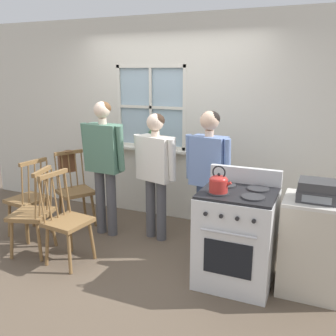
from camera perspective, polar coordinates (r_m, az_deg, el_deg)
The scene contains 15 objects.
ground_plane at distance 4.24m, azimuth -6.74°, elevation -13.75°, with size 16.00×16.00×0.00m, color brown.
wall_back at distance 5.03m, azimuth 0.94°, elevation 7.00°, with size 6.40×0.16×2.70m.
chair_by_window at distance 5.09m, azimuth -13.98°, elevation -3.52°, with size 0.56×0.57×0.99m.
chair_near_wall at distance 4.44m, azimuth -19.88°, elevation -6.68°, with size 0.49×0.51×0.99m.
chair_center_cluster at distance 4.13m, azimuth -15.15°, elevation -7.92°, with size 0.45×0.47×0.99m.
chair_near_stove at distance 4.94m, azimuth -20.45°, elevation -4.60°, with size 0.46×0.48×0.99m.
person_elderly_left at distance 4.58m, azimuth -9.74°, elevation 1.81°, with size 0.60×0.24×1.66m.
person_teen_center at distance 4.41m, azimuth -1.91°, elevation 0.53°, with size 0.60×0.32×1.53m.
person_adult_right at distance 4.13m, azimuth 6.16°, elevation -0.02°, with size 0.55×0.27×1.60m.
stove at distance 3.69m, azimuth 10.38°, elevation -10.20°, with size 0.70×0.68×1.08m.
kettle at distance 3.41m, azimuth 7.72°, elevation -2.27°, with size 0.21×0.17×0.25m.
potted_plant at distance 5.12m, azimuth -2.72°, elevation 3.99°, with size 0.17×0.17×0.33m.
handbag at distance 5.21m, azimuth -15.14°, elevation 0.87°, with size 0.25×0.25×0.31m.
side_counter at distance 3.74m, azimuth 21.06°, elevation -11.03°, with size 0.55×0.50×0.90m.
stereo at distance 3.53m, azimuth 21.84°, elevation -3.24°, with size 0.34×0.29×0.18m.
Camera 1 is at (1.90, -3.21, 2.01)m, focal length 40.00 mm.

